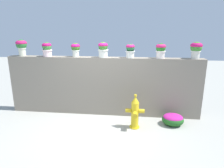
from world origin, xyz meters
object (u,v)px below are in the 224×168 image
potted_plant_4 (130,50)px  fire_hydrant (135,113)px  potted_plant_2 (76,48)px  potted_plant_0 (21,45)px  potted_plant_6 (196,48)px  flower_bush_left (173,119)px  potted_plant_5 (161,49)px  potted_plant_1 (47,48)px  potted_plant_3 (103,49)px

potted_plant_4 → fire_hydrant: potted_plant_4 is taller
potted_plant_2 → potted_plant_0: bearing=-179.6°
potted_plant_6 → fire_hydrant: bearing=-151.8°
flower_bush_left → potted_plant_5: bearing=124.6°
potted_plant_1 → potted_plant_4: (2.33, -0.01, -0.01)m
potted_plant_6 → fire_hydrant: potted_plant_6 is taller
potted_plant_3 → potted_plant_5: potted_plant_3 is taller
potted_plant_5 → potted_plant_6: size_ratio=0.90×
potted_plant_3 → potted_plant_4: bearing=-0.8°
potted_plant_3 → fire_hydrant: 1.92m
potted_plant_0 → potted_plant_2: potted_plant_0 is taller
fire_hydrant → potted_plant_2: bearing=154.1°
fire_hydrant → potted_plant_4: bearing=102.2°
potted_plant_1 → fire_hydrant: bearing=-17.6°
potted_plant_0 → potted_plant_4: (3.09, -0.02, -0.08)m
potted_plant_1 → potted_plant_4: size_ratio=1.05×
fire_hydrant → potted_plant_6: bearing=28.2°
potted_plant_0 → potted_plant_3: bearing=-0.2°
potted_plant_6 → fire_hydrant: 2.31m
potted_plant_0 → potted_plant_4: 3.09m
potted_plant_2 → flower_bush_left: size_ratio=0.68×
potted_plant_4 → potted_plant_5: 0.80m
potted_plant_4 → potted_plant_1: bearing=179.7°
potted_plant_1 → potted_plant_2: potted_plant_1 is taller
potted_plant_6 → fire_hydrant: (-1.53, -0.82, -1.52)m
potted_plant_2 → potted_plant_4: 1.51m
potted_plant_2 → potted_plant_4: (1.51, -0.03, -0.02)m
potted_plant_2 → potted_plant_3: potted_plant_3 is taller
potted_plant_4 → potted_plant_6: 1.70m
potted_plant_0 → potted_plant_3: (2.35, -0.01, -0.06)m
potted_plant_3 → fire_hydrant: potted_plant_3 is taller
potted_plant_2 → potted_plant_3: 0.77m
potted_plant_1 → potted_plant_6: size_ratio=0.91×
potted_plant_0 → potted_plant_5: size_ratio=1.18×
potted_plant_5 → potted_plant_0: bearing=179.9°
potted_plant_4 → potted_plant_5: bearing=0.7°
potted_plant_5 → fire_hydrant: bearing=-128.3°
potted_plant_3 → potted_plant_6: bearing=0.5°
potted_plant_2 → flower_bush_left: (2.67, -0.54, -1.74)m
fire_hydrant → flower_bush_left: size_ratio=1.58×
flower_bush_left → potted_plant_3: bearing=164.7°
potted_plant_5 → fire_hydrant: potted_plant_5 is taller
potted_plant_2 → potted_plant_4: potted_plant_2 is taller
potted_plant_6 → fire_hydrant: size_ratio=0.50×
potted_plant_0 → potted_plant_2: bearing=0.4°
potted_plant_1 → potted_plant_6: potted_plant_6 is taller
potted_plant_3 → potted_plant_5: size_ratio=1.05×
potted_plant_4 → potted_plant_6: potted_plant_6 is taller
potted_plant_2 → potted_plant_1: bearing=-178.6°
potted_plant_0 → potted_plant_3: 2.35m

